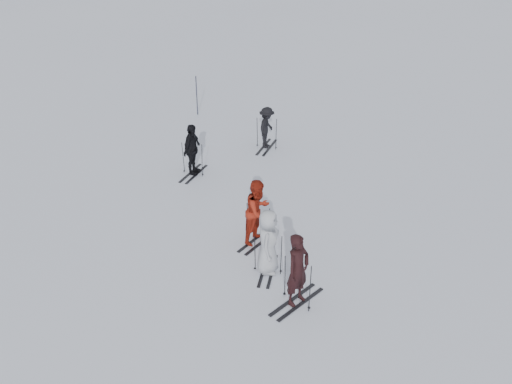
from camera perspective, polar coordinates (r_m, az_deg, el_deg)
ground at (r=16.34m, az=-0.69°, el=-4.72°), size 120.00×120.00×0.00m
skier_near_dark at (r=13.51m, az=4.20°, el=-7.86°), size 0.74×0.82×1.87m
skier_red at (r=15.75m, az=0.23°, el=-2.04°), size 1.03×1.13×1.89m
skier_grey at (r=14.56m, az=1.22°, el=-5.08°), size 0.58×0.88×1.78m
skier_uphill_left at (r=19.75m, az=-6.41°, el=4.17°), size 0.62×1.12×1.81m
skier_uphill_far at (r=21.81m, az=1.08°, el=6.40°), size 0.73×1.10×1.60m
skis_near_dark at (r=13.70m, az=4.15°, el=-8.91°), size 1.94×1.68×1.26m
skis_red at (r=15.93m, az=0.23°, el=-3.13°), size 1.85×1.45×1.20m
skis_grey at (r=14.74m, az=1.21°, el=-6.15°), size 1.55×0.84×1.12m
skis_uphill_left at (r=19.87m, az=-6.37°, el=3.36°), size 1.77×1.15×1.20m
skis_uphill_far at (r=21.87m, az=1.08°, el=5.96°), size 1.81×1.12×1.24m
piste_marker at (r=25.35m, az=-5.95°, el=9.57°), size 0.04×0.04×1.74m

